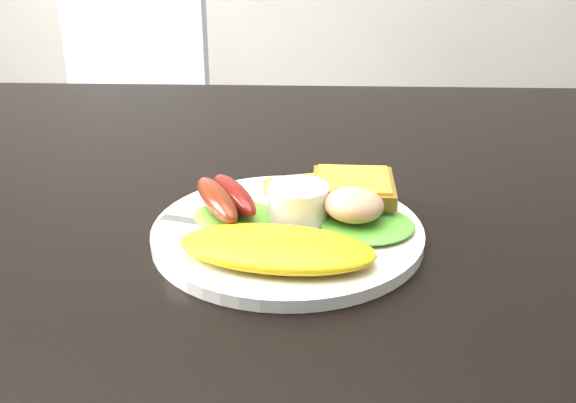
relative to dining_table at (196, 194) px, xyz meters
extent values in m
cube|color=black|center=(0.00, 0.00, 0.00)|extent=(1.20, 0.80, 0.04)
cube|color=#9E715A|center=(-0.35, 0.93, -0.28)|extent=(0.46, 0.46, 0.05)
imported|color=navy|center=(0.08, 0.56, 0.09)|extent=(0.70, 0.60, 1.63)
cylinder|color=white|center=(0.11, -0.14, 0.03)|extent=(0.24, 0.24, 0.01)
ellipsoid|color=#2F8625|center=(0.06, -0.13, 0.04)|extent=(0.08, 0.07, 0.01)
ellipsoid|color=#4C9334|center=(0.18, -0.14, 0.04)|extent=(0.10, 0.10, 0.01)
ellipsoid|color=yellow|center=(0.10, -0.20, 0.04)|extent=(0.17, 0.10, 0.02)
ellipsoid|color=maroon|center=(0.04, -0.13, 0.05)|extent=(0.06, 0.10, 0.02)
ellipsoid|color=maroon|center=(0.06, -0.12, 0.05)|extent=(0.06, 0.09, 0.02)
cylinder|color=white|center=(0.12, -0.13, 0.05)|extent=(0.06, 0.06, 0.03)
cube|color=olive|center=(0.13, -0.09, 0.04)|extent=(0.10, 0.10, 0.01)
cube|color=olive|center=(0.17, -0.09, 0.05)|extent=(0.08, 0.08, 0.01)
ellipsoid|color=beige|center=(0.17, -0.14, 0.06)|extent=(0.07, 0.06, 0.03)
cube|color=#ADAFB7|center=(0.07, -0.15, 0.03)|extent=(0.15, 0.05, 0.00)
camera|label=1|loc=(0.13, -0.68, 0.30)|focal=42.00mm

